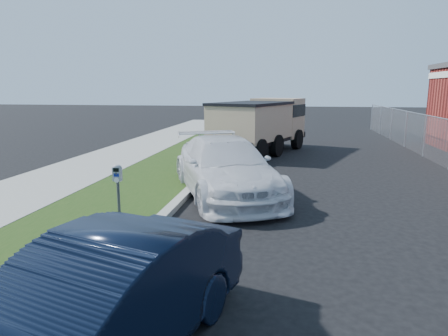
% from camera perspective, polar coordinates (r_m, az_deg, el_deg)
% --- Properties ---
extents(ground, '(120.00, 120.00, 0.00)m').
position_cam_1_polar(ground, '(9.05, 7.79, -7.74)').
color(ground, black).
rests_on(ground, ground).
extents(streetside, '(6.12, 50.00, 0.15)m').
position_cam_1_polar(streetside, '(12.37, -18.62, -2.72)').
color(streetside, gray).
rests_on(streetside, ground).
extents(parking_meter, '(0.19, 0.14, 1.31)m').
position_cam_1_polar(parking_meter, '(8.38, -14.95, -1.94)').
color(parking_meter, '#3F4247').
rests_on(parking_meter, ground).
extents(white_wagon, '(4.26, 5.93, 1.60)m').
position_cam_1_polar(white_wagon, '(11.15, 0.12, 0.23)').
color(white_wagon, silver).
rests_on(white_wagon, ground).
extents(navy_sedan, '(2.60, 4.52, 1.41)m').
position_cam_1_polar(navy_sedan, '(4.57, -17.74, -18.51)').
color(navy_sedan, black).
rests_on(navy_sedan, ground).
extents(dump_truck, '(4.34, 6.66, 2.46)m').
position_cam_1_polar(dump_truck, '(18.70, 5.38, 6.48)').
color(dump_truck, black).
rests_on(dump_truck, ground).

